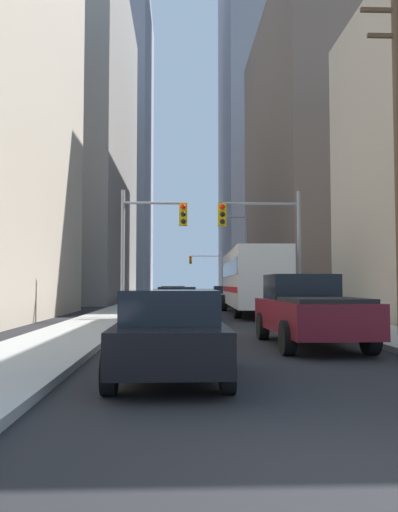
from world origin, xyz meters
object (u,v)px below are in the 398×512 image
at_px(traffic_signal_near_left, 151,233).
at_px(sedan_white, 224,296).
at_px(sedan_blue, 173,297).
at_px(traffic_signal_near_right, 264,232).
at_px(sedan_black, 170,334).
at_px(sedan_red, 176,304).
at_px(traffic_signal_far_right, 207,266).
at_px(city_bus, 252,279).
at_px(pickup_truck_maroon, 308,310).

bearing_deg(traffic_signal_near_left, sedan_white, 71.63).
distance_m(sedan_blue, traffic_signal_near_right, 13.14).
bearing_deg(traffic_signal_near_left, sedan_blue, 85.41).
relative_size(sedan_white, traffic_signal_near_right, 0.71).
height_order(sedan_black, sedan_white, same).
xyz_separation_m(sedan_red, traffic_signal_far_right, (3.92, 45.74, 3.29)).
bearing_deg(sedan_black, traffic_signal_far_right, 86.15).
xyz_separation_m(traffic_signal_near_left, traffic_signal_far_right, (5.12, 44.48, 0.06)).
bearing_deg(traffic_signal_far_right, traffic_signal_near_right, -89.80).
distance_m(sedan_red, sedan_white, 15.72).
height_order(city_bus, sedan_black, city_bus).
relative_size(sedan_black, traffic_signal_far_right, 0.70).
bearing_deg(traffic_signal_near_left, pickup_truck_maroon, -65.46).
height_order(pickup_truck_maroon, traffic_signal_near_right, traffic_signal_near_right).
bearing_deg(traffic_signal_far_right, sedan_red, -94.90).
height_order(sedan_black, traffic_signal_near_left, traffic_signal_near_left).
xyz_separation_m(city_bus, sedan_white, (-0.62, 9.98, -1.16)).
relative_size(sedan_blue, sedan_white, 0.99).
bearing_deg(sedan_blue, sedan_red, -88.99).
relative_size(pickup_truck_maroon, sedan_white, 1.28).
bearing_deg(city_bus, traffic_signal_near_right, -90.25).
relative_size(sedan_black, traffic_signal_near_left, 0.70).
distance_m(sedan_black, sedan_blue, 26.97).
bearing_deg(sedan_red, pickup_truck_maroon, -68.77).
bearing_deg(sedan_black, sedan_white, 83.02).
bearing_deg(sedan_white, traffic_signal_far_right, 89.17).
relative_size(sedan_red, traffic_signal_far_right, 0.71).
xyz_separation_m(sedan_white, traffic_signal_far_right, (0.44, 30.41, 3.29)).
bearing_deg(pickup_truck_maroon, traffic_signal_near_right, 86.88).
xyz_separation_m(pickup_truck_maroon, sedan_blue, (-3.75, 22.29, -0.16)).
xyz_separation_m(sedan_black, traffic_signal_near_right, (4.16, 15.00, 3.28)).
bearing_deg(sedan_black, city_bus, 77.67).
bearing_deg(sedan_blue, traffic_signal_near_right, -70.18).
relative_size(pickup_truck_maroon, traffic_signal_far_right, 0.90).
relative_size(sedan_black, sedan_blue, 1.00).
distance_m(sedan_white, traffic_signal_near_right, 14.46).
distance_m(sedan_white, traffic_signal_far_right, 30.59).
bearing_deg(traffic_signal_near_left, sedan_black, -85.75).
bearing_deg(sedan_blue, pickup_truck_maroon, -80.44).
xyz_separation_m(pickup_truck_maroon, traffic_signal_near_right, (0.56, 10.32, 3.11)).
relative_size(sedan_red, sedan_white, 1.00).
height_order(sedan_red, traffic_signal_far_right, traffic_signal_far_right).
distance_m(sedan_black, sedan_white, 29.29).
relative_size(sedan_white, traffic_signal_near_left, 0.71).
xyz_separation_m(sedan_black, sedan_white, (3.56, 29.08, 0.00)).
height_order(sedan_black, sedan_blue, same).
bearing_deg(pickup_truck_maroon, city_bus, 87.70).
height_order(sedan_red, traffic_signal_near_right, traffic_signal_near_right).
bearing_deg(sedan_red, traffic_signal_near_left, 133.45).
bearing_deg(city_bus, pickup_truck_maroon, -92.30).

